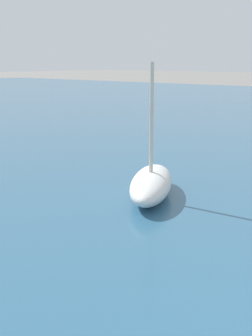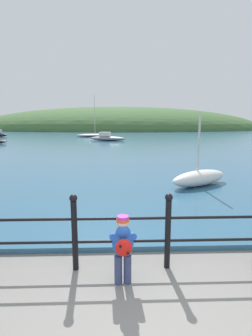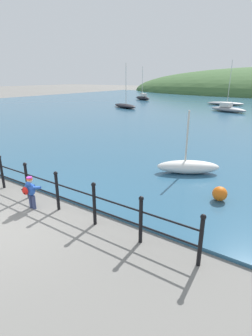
{
  "view_description": "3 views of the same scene",
  "coord_description": "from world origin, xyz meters",
  "px_view_note": "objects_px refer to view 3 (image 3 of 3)",
  "views": [
    {
      "loc": [
        -4.17,
        1.23,
        2.59
      ],
      "look_at": [
        0.8,
        5.58,
        1.07
      ],
      "focal_mm": 50.0,
      "sensor_mm": 36.0,
      "label": 1
    },
    {
      "loc": [
        -0.37,
        -2.27,
        2.28
      ],
      "look_at": [
        -0.12,
        4.87,
        0.99
      ],
      "focal_mm": 28.0,
      "sensor_mm": 36.0,
      "label": 2
    },
    {
      "loc": [
        6.03,
        -3.08,
        3.75
      ],
      "look_at": [
        1.19,
        3.88,
        0.78
      ],
      "focal_mm": 28.0,
      "sensor_mm": 36.0,
      "label": 3
    }
  ],
  "objects_px": {
    "child_in_coat": "(30,190)",
    "boat_mid_harbor": "(125,106)",
    "boat_far_left": "(188,167)",
    "boat_white_sailboat": "(143,98)",
    "boat_nearest_quay": "(228,109)",
    "mooring_buoy": "(220,194)",
    "boat_green_fishing": "(225,103)"
  },
  "relations": [
    {
      "from": "boat_white_sailboat",
      "to": "boat_far_left",
      "type": "distance_m",
      "value": 35.12
    },
    {
      "from": "boat_far_left",
      "to": "boat_mid_harbor",
      "type": "distance_m",
      "value": 23.46
    },
    {
      "from": "boat_nearest_quay",
      "to": "boat_far_left",
      "type": "bearing_deg",
      "value": -79.46
    },
    {
      "from": "mooring_buoy",
      "to": "boat_green_fishing",
      "type": "bearing_deg",
      "value": 104.73
    },
    {
      "from": "boat_white_sailboat",
      "to": "boat_far_left",
      "type": "bearing_deg",
      "value": -55.76
    },
    {
      "from": "boat_green_fishing",
      "to": "boat_white_sailboat",
      "type": "relative_size",
      "value": 1.1
    },
    {
      "from": "boat_mid_harbor",
      "to": "mooring_buoy",
      "type": "height_order",
      "value": "boat_mid_harbor"
    },
    {
      "from": "boat_far_left",
      "to": "boat_mid_harbor",
      "type": "bearing_deg",
      "value": 131.09
    },
    {
      "from": "child_in_coat",
      "to": "boat_mid_harbor",
      "type": "distance_m",
      "value": 26.24
    },
    {
      "from": "boat_nearest_quay",
      "to": "boat_white_sailboat",
      "type": "xyz_separation_m",
      "value": [
        -15.87,
        8.14,
        0.05
      ]
    },
    {
      "from": "boat_nearest_quay",
      "to": "mooring_buoy",
      "type": "relative_size",
      "value": 9.75
    },
    {
      "from": "boat_far_left",
      "to": "boat_mid_harbor",
      "type": "height_order",
      "value": "boat_mid_harbor"
    },
    {
      "from": "boat_nearest_quay",
      "to": "child_in_coat",
      "type": "bearing_deg",
      "value": -87.5
    },
    {
      "from": "boat_far_left",
      "to": "mooring_buoy",
      "type": "height_order",
      "value": "boat_far_left"
    },
    {
      "from": "boat_green_fishing",
      "to": "boat_mid_harbor",
      "type": "xyz_separation_m",
      "value": [
        -9.33,
        -10.38,
        0.01
      ]
    },
    {
      "from": "boat_nearest_quay",
      "to": "boat_mid_harbor",
      "type": "xyz_separation_m",
      "value": [
        -11.53,
        -3.21,
        -0.06
      ]
    },
    {
      "from": "boat_white_sailboat",
      "to": "boat_mid_harbor",
      "type": "height_order",
      "value": "boat_white_sailboat"
    },
    {
      "from": "boat_nearest_quay",
      "to": "boat_white_sailboat",
      "type": "distance_m",
      "value": 17.84
    },
    {
      "from": "boat_green_fishing",
      "to": "boat_mid_harbor",
      "type": "height_order",
      "value": "boat_green_fishing"
    },
    {
      "from": "boat_far_left",
      "to": "mooring_buoy",
      "type": "xyz_separation_m",
      "value": [
        1.76,
        -1.76,
        -0.05
      ]
    },
    {
      "from": "boat_mid_harbor",
      "to": "mooring_buoy",
      "type": "bearing_deg",
      "value": -48.54
    },
    {
      "from": "boat_green_fishing",
      "to": "boat_nearest_quay",
      "type": "relative_size",
      "value": 1.29
    },
    {
      "from": "child_in_coat",
      "to": "boat_white_sailboat",
      "type": "xyz_separation_m",
      "value": [
        -17.02,
        34.33,
        -0.14
      ]
    },
    {
      "from": "boat_far_left",
      "to": "boat_white_sailboat",
      "type": "bearing_deg",
      "value": 124.24
    },
    {
      "from": "boat_white_sailboat",
      "to": "mooring_buoy",
      "type": "distance_m",
      "value": 37.57
    },
    {
      "from": "child_in_coat",
      "to": "boat_nearest_quay",
      "type": "relative_size",
      "value": 0.23
    },
    {
      "from": "boat_green_fishing",
      "to": "boat_nearest_quay",
      "type": "distance_m",
      "value": 7.5
    },
    {
      "from": "child_in_coat",
      "to": "boat_far_left",
      "type": "distance_m",
      "value": 5.97
    },
    {
      "from": "boat_nearest_quay",
      "to": "mooring_buoy",
      "type": "distance_m",
      "value": 23.35
    },
    {
      "from": "child_in_coat",
      "to": "boat_white_sailboat",
      "type": "relative_size",
      "value": 0.19
    },
    {
      "from": "boat_green_fishing",
      "to": "boat_far_left",
      "type": "xyz_separation_m",
      "value": [
        6.09,
        -28.06,
        0.03
      ]
    },
    {
      "from": "child_in_coat",
      "to": "boat_green_fishing",
      "type": "xyz_separation_m",
      "value": [
        -3.34,
        33.36,
        -0.26
      ]
    }
  ]
}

